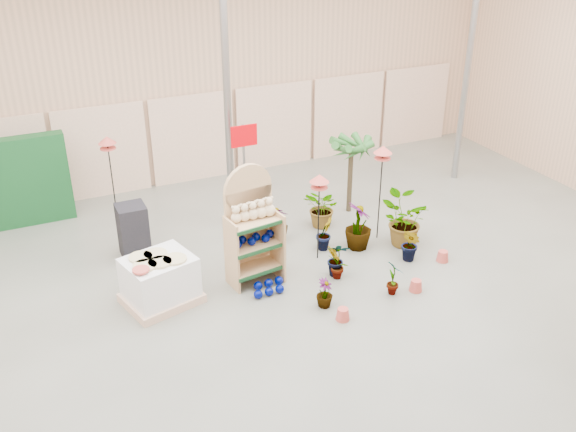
{
  "coord_description": "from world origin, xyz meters",
  "views": [
    {
      "loc": [
        -3.81,
        -7.35,
        5.91
      ],
      "look_at": [
        0.3,
        1.5,
        1.0
      ],
      "focal_mm": 40.0,
      "sensor_mm": 36.0,
      "label": 1
    }
  ],
  "objects": [
    {
      "name": "charcoal_planters",
      "position": [
        -2.06,
        3.03,
        0.5
      ],
      "size": [
        0.5,
        0.5,
        1.0
      ],
      "color": "black",
      "rests_on": "ground"
    },
    {
      "name": "trellis_stock",
      "position": [
        -3.8,
        5.2,
        0.9
      ],
      "size": [
        2.0,
        0.3,
        1.8
      ],
      "primitive_type": "cube",
      "color": "#10471E",
      "rests_on": "ground"
    },
    {
      "name": "bird_table_back",
      "position": [
        -2.11,
        4.39,
        1.73
      ],
      "size": [
        0.34,
        0.34,
        1.86
      ],
      "color": "black",
      "rests_on": "ground"
    },
    {
      "name": "teddy_bears",
      "position": [
        -0.38,
        1.33,
        1.31
      ],
      "size": [
        0.77,
        0.21,
        0.34
      ],
      "color": "beige",
      "rests_on": "display_shelf"
    },
    {
      "name": "potted_plant_11",
      "position": [
        0.52,
        2.44,
        0.36
      ],
      "size": [
        0.57,
        0.57,
        0.72
      ],
      "primitive_type": "imported",
      "rotation": [
        0.0,
        0.0,
        2.39
      ],
      "color": "#286125",
      "rests_on": "ground"
    },
    {
      "name": "bird_table_front",
      "position": [
        0.91,
        1.54,
        1.52
      ],
      "size": [
        0.34,
        0.34,
        1.64
      ],
      "color": "black",
      "rests_on": "ground"
    },
    {
      "name": "potted_plant_10",
      "position": [
        2.55,
        1.33,
        0.49
      ],
      "size": [
        1.16,
        1.17,
        0.99
      ],
      "primitive_type": "imported",
      "rotation": [
        0.0,
        0.0,
        2.25
      ],
      "color": "#286125",
      "rests_on": "ground"
    },
    {
      "name": "bird_table_right",
      "position": [
        2.3,
        1.75,
        1.74
      ],
      "size": [
        0.34,
        0.34,
        1.87
      ],
      "color": "black",
      "rests_on": "ground"
    },
    {
      "name": "display_shelf",
      "position": [
        -0.41,
        1.43,
        0.94
      ],
      "size": [
        0.93,
        0.65,
        2.07
      ],
      "rotation": [
        0.0,
        0.0,
        0.13
      ],
      "color": "tan",
      "rests_on": "ground"
    },
    {
      "name": "potted_plant_8",
      "position": [
        1.5,
        -0.02,
        0.32
      ],
      "size": [
        0.24,
        0.34,
        0.64
      ],
      "primitive_type": "imported",
      "rotation": [
        0.0,
        0.0,
        1.55
      ],
      "color": "#286125",
      "rests_on": "ground"
    },
    {
      "name": "potted_plant_3",
      "position": [
        1.76,
        1.57,
        0.45
      ],
      "size": [
        0.56,
        0.56,
        0.9
      ],
      "primitive_type": "imported",
      "rotation": [
        0.0,
        0.0,
        1.46
      ],
      "color": "#286125",
      "rests_on": "ground"
    },
    {
      "name": "room",
      "position": [
        0.0,
        0.91,
        2.21
      ],
      "size": [
        15.2,
        12.1,
        4.7
      ],
      "color": "#626359",
      "rests_on": "ground"
    },
    {
      "name": "potted_plant_0",
      "position": [
        0.92,
        0.79,
        0.35
      ],
      "size": [
        0.45,
        0.4,
        0.71
      ],
      "primitive_type": "imported",
      "rotation": [
        0.0,
        0.0,
        2.62
      ],
      "color": "#286125",
      "rests_on": "ground"
    },
    {
      "name": "potted_plant_6",
      "position": [
        1.57,
        2.59,
        0.4
      ],
      "size": [
        0.8,
        0.87,
        0.8
      ],
      "primitive_type": "imported",
      "rotation": [
        0.0,
        0.0,
        4.99
      ],
      "color": "#286125",
      "rests_on": "ground"
    },
    {
      "name": "potted_plant_5",
      "position": [
        1.18,
        1.8,
        0.32
      ],
      "size": [
        0.44,
        0.41,
        0.63
      ],
      "primitive_type": "imported",
      "rotation": [
        0.0,
        0.0,
        0.51
      ],
      "color": "#286125",
      "rests_on": "ground"
    },
    {
      "name": "gazing_balls_shelf",
      "position": [
        -0.41,
        1.31,
        0.81
      ],
      "size": [
        0.76,
        0.26,
        0.14
      ],
      "color": "#000960",
      "rests_on": "display_shelf"
    },
    {
      "name": "potted_plant_1",
      "position": [
        0.9,
        0.86,
        0.31
      ],
      "size": [
        0.4,
        0.43,
        0.62
      ],
      "primitive_type": "imported",
      "rotation": [
        0.0,
        0.0,
        4.25
      ],
      "color": "#286125",
      "rests_on": "ground"
    },
    {
      "name": "palm",
      "position": [
        2.39,
        3.0,
        1.45
      ],
      "size": [
        0.7,
        0.7,
        1.7
      ],
      "color": "#3D311F",
      "rests_on": "ground"
    },
    {
      "name": "gazing_balls_floor",
      "position": [
        -0.33,
        0.91,
        0.07
      ],
      "size": [
        0.63,
        0.39,
        0.15
      ],
      "color": "#000960",
      "rests_on": "ground"
    },
    {
      "name": "pallet_stack",
      "position": [
        -2.02,
        1.36,
        0.4
      ],
      "size": [
        1.32,
        1.19,
        0.84
      ],
      "rotation": [
        0.0,
        0.0,
        0.25
      ],
      "color": "#D3A98E",
      "rests_on": "ground"
    },
    {
      "name": "potted_plant_9",
      "position": [
        2.36,
        0.75,
        0.33
      ],
      "size": [
        0.31,
        0.37,
        0.66
      ],
      "primitive_type": "imported",
      "rotation": [
        0.0,
        0.0,
        4.75
      ],
      "color": "#286125",
      "rests_on": "ground"
    },
    {
      "name": "offer_sign",
      "position": [
        0.1,
        2.98,
        1.57
      ],
      "size": [
        0.5,
        0.08,
        2.2
      ],
      "color": "gray",
      "rests_on": "ground"
    },
    {
      "name": "potted_plant_7",
      "position": [
        0.31,
        0.14,
        0.24
      ],
      "size": [
        0.38,
        0.38,
        0.49
      ],
      "primitive_type": "imported",
      "rotation": [
        0.0,
        0.0,
        0.65
      ],
      "color": "#286125",
      "rests_on": "ground"
    }
  ]
}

